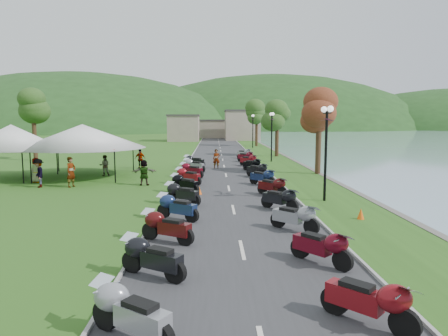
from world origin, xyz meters
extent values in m
cube|color=#38383B|center=(0.00, 40.00, 0.01)|extent=(7.00, 120.00, 0.02)
cube|color=gray|center=(-2.00, 85.00, 2.50)|extent=(18.00, 16.00, 5.00)
imported|color=slate|center=(-10.18, 22.83, 0.00)|extent=(0.77, 0.87, 1.97)
imported|color=slate|center=(-9.45, 28.07, 0.00)|extent=(0.86, 0.61, 1.61)
imported|color=slate|center=(-12.23, 22.76, 0.00)|extent=(1.05, 1.29, 1.86)
camera|label=1|loc=(-0.93, -2.95, 4.38)|focal=32.00mm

